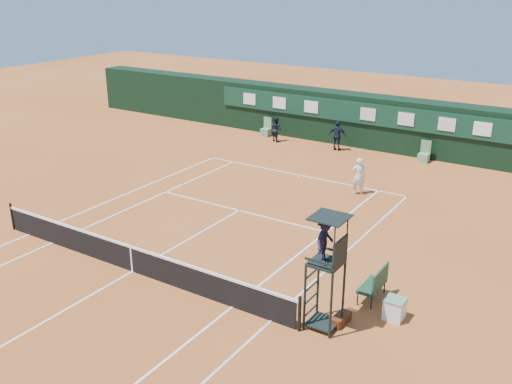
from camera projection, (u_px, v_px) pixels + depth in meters
ground at (133, 271)px, 19.28m from camera, size 90.00×90.00×0.00m
court_lines at (133, 271)px, 19.27m from camera, size 11.05×23.85×0.01m
tennis_net at (132, 258)px, 19.10m from camera, size 12.90×0.10×1.10m
back_wall at (357, 119)px, 33.50m from camera, size 40.00×1.65×3.00m
linesman_chair_left at (266, 131)px, 35.71m from camera, size 0.55×0.50×1.15m
linesman_chair_right at (424, 156)px, 30.66m from camera, size 0.55×0.50×1.15m
umpire_chair at (326, 249)px, 15.37m from camera, size 0.96×0.95×3.42m
player_bench at (376, 283)px, 17.37m from camera, size 0.56×1.20×1.10m
tennis_bag at (341, 319)px, 16.34m from camera, size 0.39×0.76×0.27m
cooler at (395, 309)px, 16.51m from camera, size 0.57×0.57×0.65m
tennis_ball at (297, 234)px, 21.98m from camera, size 0.07×0.07×0.07m
player at (359, 176)px, 25.90m from camera, size 0.75×0.67×1.72m
ball_kid_left at (276, 129)px, 34.37m from camera, size 0.89×0.80×1.51m
ball_kid_right at (337, 136)px, 32.49m from camera, size 1.06×0.54×1.74m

